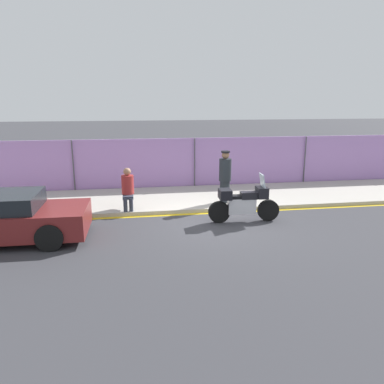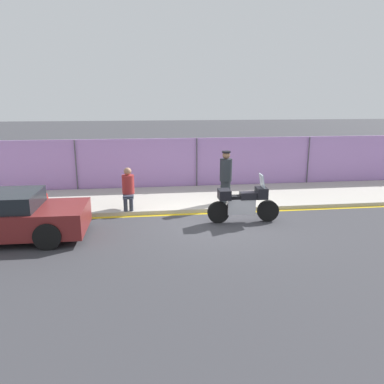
% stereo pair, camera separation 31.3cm
% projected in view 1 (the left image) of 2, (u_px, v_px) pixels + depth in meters
% --- Properties ---
extents(ground_plane, '(120.00, 120.00, 0.00)m').
position_uv_depth(ground_plane, '(219.00, 223.00, 11.74)').
color(ground_plane, '#38383D').
extents(sidewalk, '(37.13, 3.57, 0.13)m').
position_uv_depth(sidewalk, '(202.00, 197.00, 14.49)').
color(sidewalk, '#ADA89E').
rests_on(sidewalk, ground_plane).
extents(curb_paint_stripe, '(37.13, 0.18, 0.01)m').
position_uv_depth(curb_paint_stripe, '(212.00, 213.00, 12.71)').
color(curb_paint_stripe, gold).
rests_on(curb_paint_stripe, ground_plane).
extents(storefront_fence, '(35.27, 0.17, 2.18)m').
position_uv_depth(storefront_fence, '(194.00, 163.00, 16.04)').
color(storefront_fence, '#AD7FC6').
rests_on(storefront_fence, ground_plane).
extents(motorcycle, '(2.27, 0.54, 1.52)m').
position_uv_depth(motorcycle, '(243.00, 203.00, 11.69)').
color(motorcycle, black).
rests_on(motorcycle, ground_plane).
extents(officer_standing, '(0.43, 0.43, 1.86)m').
position_uv_depth(officer_standing, '(225.00, 176.00, 13.36)').
color(officer_standing, '#1E2328').
rests_on(officer_standing, sidewalk).
extents(person_seated_on_curb, '(0.41, 0.72, 1.39)m').
position_uv_depth(person_seated_on_curb, '(128.00, 186.00, 12.62)').
color(person_seated_on_curb, '#2D3342').
rests_on(person_seated_on_curb, sidewalk).
extents(parked_car_right_down_street, '(4.51, 2.04, 1.32)m').
position_uv_depth(parked_car_right_down_street, '(0.00, 218.00, 10.05)').
color(parked_car_right_down_street, maroon).
rests_on(parked_car_right_down_street, ground_plane).
extents(fire_hydrant, '(0.25, 0.31, 0.69)m').
position_uv_depth(fire_hydrant, '(43.00, 203.00, 12.17)').
color(fire_hydrant, red).
rests_on(fire_hydrant, sidewalk).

